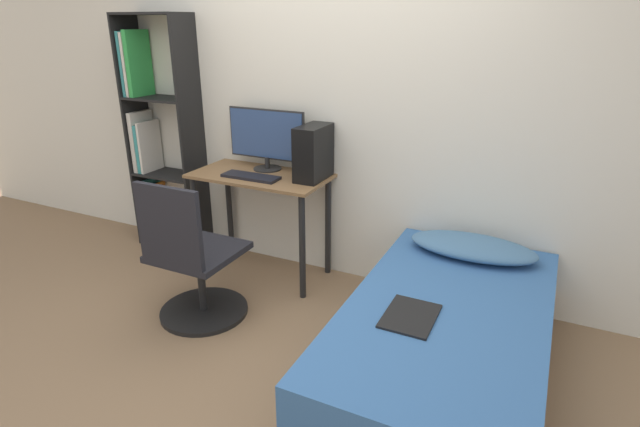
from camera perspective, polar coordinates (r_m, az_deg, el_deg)
The scene contains 11 objects.
ground_plane at distance 2.91m, azimuth -10.37°, elevation -17.48°, with size 14.00×14.00×0.00m, color #846647.
wall_back at distance 3.52m, azimuth 1.69°, elevation 12.12°, with size 8.00×0.05×2.50m.
desk at distance 3.64m, azimuth -6.77°, elevation 2.26°, with size 0.99×0.51×0.78m.
bookshelf at distance 4.30m, azimuth -18.35°, elevation 8.12°, with size 0.58×0.28×1.86m.
office_chair at distance 3.24m, azimuth -14.24°, elevation -6.09°, with size 0.57×0.57×0.94m.
bed at distance 2.76m, azimuth 13.99°, elevation -14.35°, with size 0.99×1.82×0.46m.
pillow at distance 3.18m, azimuth 17.03°, elevation -3.67°, with size 0.76×0.36×0.11m.
magazine at distance 2.50m, azimuth 10.27°, elevation -11.45°, with size 0.24×0.32×0.01m.
monitor at distance 3.66m, azimuth -6.15°, elevation 8.67°, with size 0.61×0.21×0.44m.
keyboard at distance 3.52m, azimuth -7.91°, elevation 4.20°, with size 0.42×0.14×0.02m.
pc_tower at distance 3.42m, azimuth -0.75°, elevation 6.97°, with size 0.16×0.32×0.37m.
Camera 1 is at (1.42, -1.79, 1.80)m, focal length 28.00 mm.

